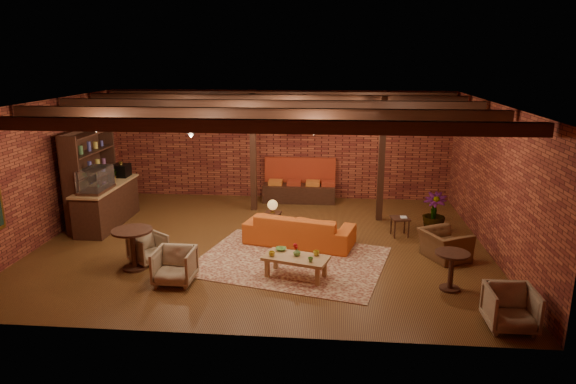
# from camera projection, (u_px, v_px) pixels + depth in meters

# --- Properties ---
(floor) EXTENTS (10.00, 10.00, 0.00)m
(floor) POSITION_uv_depth(u_px,v_px,m) (263.00, 243.00, 11.80)
(floor) COLOR #371B0D
(floor) RESTS_ON ground
(ceiling) EXTENTS (10.00, 8.00, 0.02)m
(ceiling) POSITION_uv_depth(u_px,v_px,m) (261.00, 103.00, 10.96)
(ceiling) COLOR black
(ceiling) RESTS_ON wall_back
(wall_back) EXTENTS (10.00, 0.02, 3.20)m
(wall_back) POSITION_uv_depth(u_px,v_px,m) (280.00, 145.00, 15.23)
(wall_back) COLOR maroon
(wall_back) RESTS_ON ground
(wall_front) EXTENTS (10.00, 0.02, 3.20)m
(wall_front) POSITION_uv_depth(u_px,v_px,m) (225.00, 238.00, 7.53)
(wall_front) COLOR maroon
(wall_front) RESTS_ON ground
(wall_left) EXTENTS (0.02, 8.00, 3.20)m
(wall_left) POSITION_uv_depth(u_px,v_px,m) (47.00, 171.00, 11.80)
(wall_left) COLOR maroon
(wall_left) RESTS_ON ground
(wall_right) EXTENTS (0.02, 8.00, 3.20)m
(wall_right) POSITION_uv_depth(u_px,v_px,m) (494.00, 180.00, 10.96)
(wall_right) COLOR maroon
(wall_right) RESTS_ON ground
(ceiling_beams) EXTENTS (9.80, 6.40, 0.22)m
(ceiling_beams) POSITION_uv_depth(u_px,v_px,m) (261.00, 108.00, 10.99)
(ceiling_beams) COLOR black
(ceiling_beams) RESTS_ON ceiling
(ceiling_pipe) EXTENTS (9.60, 0.12, 0.12)m
(ceiling_pipe) POSITION_uv_depth(u_px,v_px,m) (270.00, 111.00, 12.59)
(ceiling_pipe) COLOR black
(ceiling_pipe) RESTS_ON ceiling
(post_left) EXTENTS (0.16, 0.16, 3.20)m
(post_left) POSITION_uv_depth(u_px,v_px,m) (253.00, 153.00, 13.93)
(post_left) COLOR black
(post_left) RESTS_ON ground
(post_right) EXTENTS (0.16, 0.16, 3.20)m
(post_right) POSITION_uv_depth(u_px,v_px,m) (382.00, 160.00, 13.07)
(post_right) COLOR black
(post_right) RESTS_ON ground
(service_counter) EXTENTS (0.80, 2.50, 1.60)m
(service_counter) POSITION_uv_depth(u_px,v_px,m) (106.00, 194.00, 12.90)
(service_counter) COLOR black
(service_counter) RESTS_ON ground
(plant_counter) EXTENTS (0.35, 0.39, 0.30)m
(plant_counter) POSITION_uv_depth(u_px,v_px,m) (112.00, 176.00, 12.97)
(plant_counter) COLOR #337F33
(plant_counter) RESTS_ON service_counter
(shelving_hutch) EXTENTS (0.52, 2.00, 2.40)m
(shelving_hutch) POSITION_uv_depth(u_px,v_px,m) (91.00, 177.00, 12.92)
(shelving_hutch) COLOR black
(shelving_hutch) RESTS_ON ground
(banquette) EXTENTS (2.10, 0.70, 1.00)m
(banquette) POSITION_uv_depth(u_px,v_px,m) (299.00, 185.00, 15.03)
(banquette) COLOR #9D2F1A
(banquette) RESTS_ON ground
(service_sign) EXTENTS (0.86, 0.06, 0.30)m
(service_sign) POSITION_uv_depth(u_px,v_px,m) (299.00, 124.00, 14.12)
(service_sign) COLOR #FF4919
(service_sign) RESTS_ON ceiling
(ceiling_spotlights) EXTENTS (6.40, 4.40, 0.28)m
(ceiling_spotlights) POSITION_uv_depth(u_px,v_px,m) (261.00, 119.00, 11.05)
(ceiling_spotlights) COLOR black
(ceiling_spotlights) RESTS_ON ceiling
(rug) EXTENTS (4.39, 3.74, 0.01)m
(rug) POSITION_uv_depth(u_px,v_px,m) (291.00, 261.00, 10.78)
(rug) COLOR maroon
(rug) RESTS_ON floor
(sofa) EXTENTS (2.60, 1.53, 0.71)m
(sofa) POSITION_uv_depth(u_px,v_px,m) (299.00, 229.00, 11.65)
(sofa) COLOR #C6541B
(sofa) RESTS_ON floor
(coffee_table) EXTENTS (1.36, 0.94, 0.68)m
(coffee_table) POSITION_uv_depth(u_px,v_px,m) (296.00, 259.00, 9.92)
(coffee_table) COLOR #A07F4B
(coffee_table) RESTS_ON floor
(side_table_lamp) EXTENTS (0.44, 0.44, 0.79)m
(side_table_lamp) POSITION_uv_depth(u_px,v_px,m) (273.00, 207.00, 12.47)
(side_table_lamp) COLOR black
(side_table_lamp) RESTS_ON floor
(round_table_left) EXTENTS (0.80, 0.80, 0.84)m
(round_table_left) POSITION_uv_depth(u_px,v_px,m) (133.00, 242.00, 10.25)
(round_table_left) COLOR black
(round_table_left) RESTS_ON floor
(armchair_a) EXTENTS (0.86, 0.87, 0.66)m
(armchair_a) POSITION_uv_depth(u_px,v_px,m) (148.00, 247.00, 10.65)
(armchair_a) COLOR #BFB094
(armchair_a) RESTS_ON floor
(armchair_b) EXTENTS (0.74, 0.69, 0.74)m
(armchair_b) POSITION_uv_depth(u_px,v_px,m) (175.00, 264.00, 9.68)
(armchair_b) COLOR #BFB094
(armchair_b) RESTS_ON floor
(armchair_right) EXTENTS (0.96, 1.11, 0.82)m
(armchair_right) POSITION_uv_depth(u_px,v_px,m) (445.00, 240.00, 10.81)
(armchair_right) COLOR brown
(armchair_right) RESTS_ON floor
(side_table_book) EXTENTS (0.47, 0.47, 0.48)m
(side_table_book) POSITION_uv_depth(u_px,v_px,m) (400.00, 219.00, 12.16)
(side_table_book) COLOR black
(side_table_book) RESTS_ON floor
(round_table_right) EXTENTS (0.62, 0.62, 0.73)m
(round_table_right) POSITION_uv_depth(u_px,v_px,m) (452.00, 265.00, 9.36)
(round_table_right) COLOR black
(round_table_right) RESTS_ON floor
(armchair_far) EXTENTS (0.74, 0.69, 0.75)m
(armchair_far) POSITION_uv_depth(u_px,v_px,m) (511.00, 306.00, 8.06)
(armchair_far) COLOR #BFB094
(armchair_far) RESTS_ON floor
(plant_tall) EXTENTS (2.13, 2.13, 2.96)m
(plant_tall) POSITION_uv_depth(u_px,v_px,m) (437.00, 173.00, 12.15)
(plant_tall) COLOR #4C7F4C
(plant_tall) RESTS_ON floor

